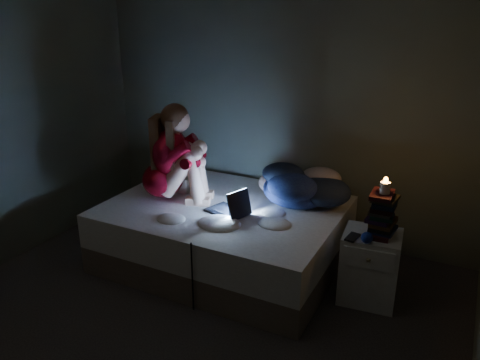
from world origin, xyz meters
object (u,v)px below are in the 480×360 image
Objects in this scene: nightstand at (370,267)px; candle at (385,187)px; woman at (161,152)px; phone at (351,236)px; bed at (224,233)px; laptop at (227,199)px.

candle is at bearing -2.05° from nightstand.
woman is 1.65m from phone.
phone is at bearing -145.38° from candle.
woman is 1.78m from candle.
nightstand is (1.21, -0.01, 0.01)m from bed.
bed is 5.76× the size of laptop.
woman is 1.86m from nightstand.
bed is 3.50× the size of nightstand.
candle reaches higher than bed.
candle is 0.41m from phone.
nightstand is 3.79× the size of phone.
bed is at bearing 173.73° from nightstand.
bed is 1.21m from nightstand.
phone reaches higher than nightstand.
woman is 1.55× the size of nightstand.
candle is at bearing -0.16° from bed.
woman is 2.55× the size of laptop.
laptop is 1.18m from nightstand.
woman is at bearing -163.17° from laptop.
phone reaches higher than bed.
nightstand is at bearing -176.10° from candle.
phone is (0.99, -0.00, -0.09)m from laptop.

